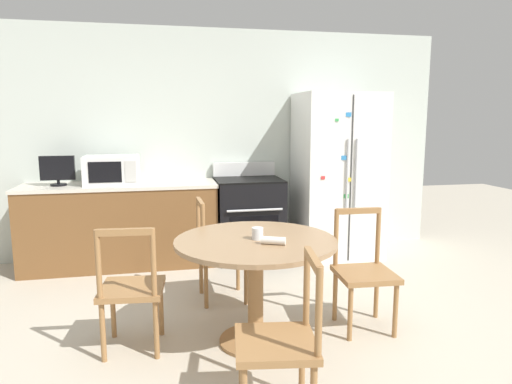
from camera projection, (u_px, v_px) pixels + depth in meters
ground_plane at (282, 360)px, 3.04m from camera, size 14.00×14.00×0.00m
back_wall at (225, 143)px, 5.39m from camera, size 5.20×0.10×2.60m
kitchen_counter at (122, 225)px, 4.94m from camera, size 2.05×0.64×0.90m
refrigerator at (337, 176)px, 5.27m from camera, size 0.92×0.79×1.87m
oven_range at (249, 218)px, 5.19m from camera, size 0.73×0.68×1.08m
microwave at (112, 170)px, 4.82m from camera, size 0.56×0.39×0.30m
countertop_tv at (58, 170)px, 4.70m from camera, size 0.34×0.16×0.31m
dining_table at (256, 261)px, 3.19m from camera, size 1.13×1.13×0.76m
dining_chair_right at (364, 272)px, 3.46m from camera, size 0.44×0.44×0.90m
dining_chair_left at (132, 290)px, 3.11m from camera, size 0.46×0.46×0.90m
dining_chair_far at (219, 252)px, 4.00m from camera, size 0.43×0.43×0.90m
dining_chair_near at (281, 342)px, 2.38m from camera, size 0.48×0.48×0.90m
candle_glass at (258, 234)px, 3.15m from camera, size 0.08×0.08×0.08m
folded_napkin at (273, 241)px, 3.03m from camera, size 0.17×0.12×0.05m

